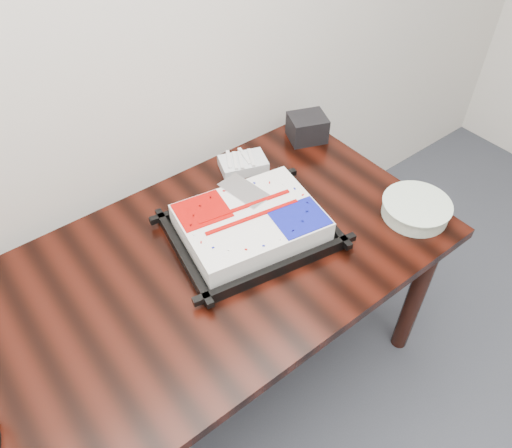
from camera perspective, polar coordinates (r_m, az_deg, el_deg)
table at (r=1.69m, az=-7.65°, el=-7.54°), size 1.80×0.90×0.75m
cake_tray at (r=1.68m, az=-0.64°, el=-0.17°), size 0.58×0.49×0.11m
plate_stack at (r=1.86m, az=17.80°, el=1.65°), size 0.24×0.24×0.06m
fork_bag at (r=1.97m, az=-1.48°, el=6.93°), size 0.21×0.17×0.05m
napkin_box at (r=2.13m, az=5.87°, el=10.90°), size 0.19×0.17×0.11m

